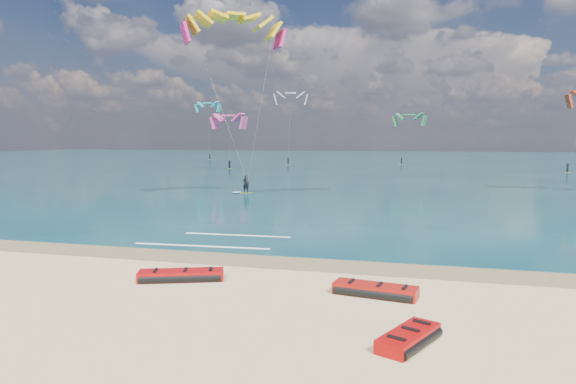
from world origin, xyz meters
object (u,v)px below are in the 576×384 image
object	(u,v)px
packed_kite_right	(409,345)
kitesurfer_main	(240,100)
packed_kite_left	(181,280)
packed_kite_mid	(375,296)

from	to	relation	value
packed_kite_right	kitesurfer_main	bearing A→B (deg)	51.98
packed_kite_left	kitesurfer_main	world-z (taller)	kitesurfer_main
packed_kite_left	packed_kite_mid	bearing A→B (deg)	-21.07
packed_kite_left	packed_kite_mid	distance (m)	7.04
packed_kite_mid	kitesurfer_main	world-z (taller)	kitesurfer_main
packed_kite_left	packed_kite_mid	world-z (taller)	packed_kite_mid
packed_kite_mid	packed_kite_right	xyz separation A→B (m)	(1.17, -3.90, 0.00)
packed_kite_mid	packed_kite_right	distance (m)	4.07
packed_kite_left	kitesurfer_main	bearing A→B (deg)	84.69
packed_kite_mid	packed_kite_right	size ratio (longest dim) A/B	1.26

